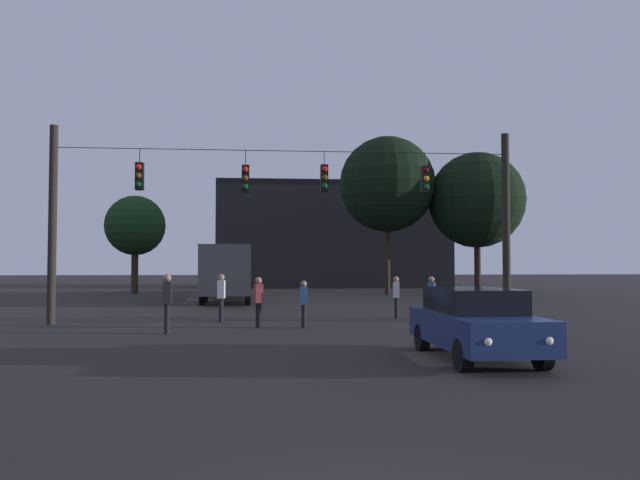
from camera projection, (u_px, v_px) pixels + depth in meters
name	position (u px, v px, depth m)	size (l,w,h in m)	color
ground_plane	(281.00, 307.00, 28.91)	(168.00, 168.00, 0.00)	black
overhead_signal_span	(286.00, 212.00, 21.53)	(16.28, 0.44, 6.82)	black
city_bus	(228.00, 267.00, 34.44)	(2.94, 11.09, 3.00)	#2D2D33
car_near_right	(475.00, 322.00, 13.13)	(1.89, 4.37, 1.52)	navy
car_far_left	(227.00, 281.00, 43.66)	(1.98, 4.40, 1.52)	#511919
pedestrian_crossing_left	(167.00, 300.00, 17.95)	(0.27, 0.38, 1.76)	black
pedestrian_crossing_center	(221.00, 295.00, 21.55)	(0.26, 0.38, 1.69)	black
pedestrian_crossing_right	(304.00, 302.00, 19.59)	(0.25, 0.37, 1.51)	black
pedestrian_near_bus	(258.00, 299.00, 19.61)	(0.32, 0.41, 1.62)	black
pedestrian_trailing	(396.00, 295.00, 23.01)	(0.31, 0.40, 1.58)	black
pedestrian_far_side	(432.00, 296.00, 21.82)	(0.35, 0.42, 1.60)	black
corner_building	(332.00, 236.00, 54.91)	(20.05, 8.22, 9.13)	black
tree_left_silhouette	(135.00, 226.00, 41.68)	(4.08, 4.08, 6.72)	#2D2116
tree_behind_building	(477.00, 200.00, 40.40)	(6.33, 6.33, 9.44)	black
tree_right_far	(387.00, 184.00, 40.52)	(6.35, 6.35, 10.51)	#2D2116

